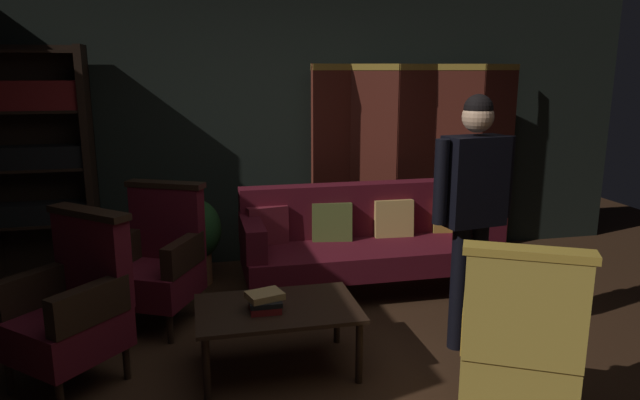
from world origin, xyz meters
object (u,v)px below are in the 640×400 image
object	(u,v)px
velvet_couch	(366,237)
coffee_table	(278,314)
armchair_gilt_accent	(519,341)
book_black_cloth	(265,301)
book_tan_leather	(265,295)
standing_figure	(473,200)
potted_plant	(194,235)
armchair_wing_right	(158,260)
folding_screen	(416,159)
book_red_leather	(265,307)
armchair_wing_left	(73,305)
bookshelf	(37,160)

from	to	relation	value
velvet_couch	coffee_table	bearing A→B (deg)	-127.79
armchair_gilt_accent	book_black_cloth	distance (m)	1.46
book_tan_leather	standing_figure	bearing A→B (deg)	2.81
velvet_couch	book_black_cloth	world-z (taller)	velvet_couch
velvet_couch	coffee_table	xyz separation A→B (m)	(-0.95, -1.22, -0.08)
potted_plant	coffee_table	bearing A→B (deg)	-73.68
armchair_wing_right	book_black_cloth	xyz separation A→B (m)	(0.67, -0.91, -0.01)
standing_figure	potted_plant	size ratio (longest dim) A/B	2.23
standing_figure	armchair_wing_right	bearing A→B (deg)	157.50
folding_screen	book_red_leather	world-z (taller)	folding_screen
velvet_couch	standing_figure	xyz separation A→B (m)	(0.35, -1.19, 0.57)
velvet_couch	coffee_table	world-z (taller)	velvet_couch
folding_screen	armchair_wing_left	size ratio (longest dim) A/B	2.08
coffee_table	book_tan_leather	xyz separation A→B (m)	(-0.08, -0.03, 0.14)
armchair_wing_left	book_black_cloth	size ratio (longest dim) A/B	5.31
velvet_couch	armchair_wing_left	world-z (taller)	armchair_wing_left
armchair_wing_left	book_red_leather	bearing A→B (deg)	-7.92
book_red_leather	book_black_cloth	xyz separation A→B (m)	(0.00, 0.00, 0.04)
book_red_leather	book_black_cloth	size ratio (longest dim) A/B	0.98
bookshelf	standing_figure	world-z (taller)	bookshelf
coffee_table	potted_plant	xyz separation A→B (m)	(-0.48, 1.64, 0.06)
armchair_wing_right	book_tan_leather	xyz separation A→B (m)	(0.67, -0.91, 0.02)
coffee_table	book_black_cloth	bearing A→B (deg)	-157.21
bookshelf	velvet_couch	size ratio (longest dim) A/B	0.97
coffee_table	armchair_gilt_accent	xyz separation A→B (m)	(1.12, -0.87, 0.12)
coffee_table	book_black_cloth	size ratio (longest dim) A/B	5.10
armchair_wing_right	book_red_leather	bearing A→B (deg)	-53.90
book_black_cloth	armchair_gilt_accent	bearing A→B (deg)	-35.03
folding_screen	book_tan_leather	distance (m)	2.74
coffee_table	armchair_wing_left	xyz separation A→B (m)	(-1.20, 0.12, 0.12)
bookshelf	armchair_wing_right	world-z (taller)	bookshelf
book_red_leather	folding_screen	bearing A→B (deg)	48.89
bookshelf	coffee_table	distance (m)	2.73
armchair_wing_left	folding_screen	bearing A→B (deg)	32.95
coffee_table	book_black_cloth	xyz separation A→B (m)	(-0.08, -0.03, 0.10)
armchair_wing_left	standing_figure	distance (m)	2.55
armchair_wing_left	potted_plant	bearing A→B (deg)	64.68
armchair_gilt_accent	book_tan_leather	size ratio (longest dim) A/B	4.99
coffee_table	velvet_couch	bearing A→B (deg)	52.21
folding_screen	coffee_table	xyz separation A→B (m)	(-1.69, -2.00, -0.61)
armchair_gilt_accent	armchair_wing_right	size ratio (longest dim) A/B	1.00
coffee_table	standing_figure	bearing A→B (deg)	1.47
velvet_couch	coffee_table	size ratio (longest dim) A/B	2.12
bookshelf	armchair_gilt_accent	bearing A→B (deg)	-44.66
velvet_couch	armchair_gilt_accent	bearing A→B (deg)	-85.38
bookshelf	folding_screen	bearing A→B (deg)	0.59
armchair_wing_right	bookshelf	bearing A→B (deg)	132.88
velvet_couch	book_tan_leather	xyz separation A→B (m)	(-1.03, -1.26, 0.06)
coffee_table	standing_figure	world-z (taller)	standing_figure
standing_figure	book_tan_leather	distance (m)	1.47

